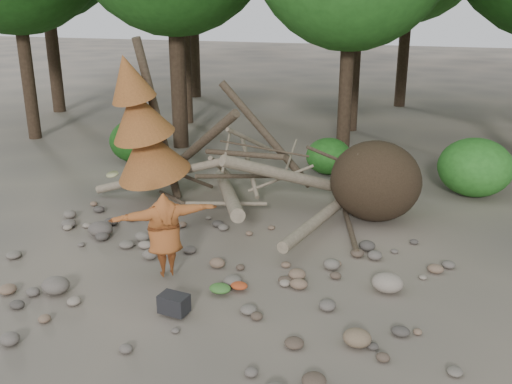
% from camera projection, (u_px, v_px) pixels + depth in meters
% --- Properties ---
extents(ground, '(120.00, 120.00, 0.00)m').
position_uv_depth(ground, '(210.00, 282.00, 10.98)').
color(ground, '#514C44').
rests_on(ground, ground).
extents(deadfall_pile, '(8.55, 5.24, 3.30)m').
position_uv_depth(deadfall_pile, '(351.00, 181.00, 13.91)').
color(deadfall_pile, '#332619').
rests_on(deadfall_pile, ground).
extents(dead_conifer, '(2.06, 2.16, 4.35)m').
position_uv_depth(dead_conifer, '(143.00, 128.00, 14.24)').
color(dead_conifer, '#4C3F30').
rests_on(dead_conifer, ground).
extents(bush_left, '(1.80, 1.80, 1.44)m').
position_uv_depth(bush_left, '(137.00, 141.00, 18.82)').
color(bush_left, '#1C5416').
rests_on(bush_left, ground).
extents(bush_mid, '(1.40, 1.40, 1.12)m').
position_uv_depth(bush_mid, '(329.00, 156.00, 17.60)').
color(bush_mid, '#266A1E').
rests_on(bush_mid, ground).
extents(bush_right, '(2.00, 2.00, 1.60)m').
position_uv_depth(bush_right, '(475.00, 167.00, 15.59)').
color(bush_right, '#307E27').
rests_on(bush_right, ground).
extents(frisbee_thrower, '(2.46, 1.74, 1.84)m').
position_uv_depth(frisbee_thrower, '(165.00, 234.00, 10.86)').
color(frisbee_thrower, '#9C4F23').
rests_on(frisbee_thrower, ground).
extents(backpack, '(0.53, 0.38, 0.33)m').
position_uv_depth(backpack, '(174.00, 307.00, 9.79)').
color(backpack, black).
rests_on(backpack, ground).
extents(cloth_green, '(0.41, 0.34, 0.15)m').
position_uv_depth(cloth_green, '(220.00, 291.00, 10.50)').
color(cloth_green, '#3A6E2C').
rests_on(cloth_green, ground).
extents(cloth_orange, '(0.33, 0.27, 0.12)m').
position_uv_depth(cloth_orange, '(239.00, 288.00, 10.64)').
color(cloth_orange, '#A93F1D').
rests_on(cloth_orange, ground).
extents(boulder_front_left, '(0.52, 0.47, 0.31)m').
position_uv_depth(boulder_front_left, '(56.00, 285.00, 10.53)').
color(boulder_front_left, '#635B53').
rests_on(boulder_front_left, ground).
extents(boulder_front_right, '(0.45, 0.41, 0.27)m').
position_uv_depth(boulder_front_right, '(357.00, 338.00, 8.95)').
color(boulder_front_right, '#78634B').
rests_on(boulder_front_right, ground).
extents(boulder_mid_right, '(0.59, 0.53, 0.35)m').
position_uv_depth(boulder_mid_right, '(387.00, 283.00, 10.59)').
color(boulder_mid_right, gray).
rests_on(boulder_mid_right, ground).
extents(boulder_mid_left, '(0.57, 0.51, 0.34)m').
position_uv_depth(boulder_mid_left, '(100.00, 229.00, 13.06)').
color(boulder_mid_left, '#58504A').
rests_on(boulder_mid_left, ground).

